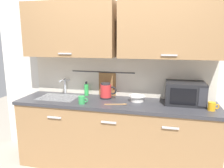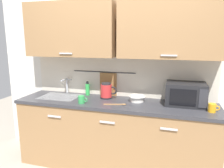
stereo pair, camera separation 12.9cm
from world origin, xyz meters
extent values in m
cube|color=#997047|center=(0.00, 0.30, 0.43)|extent=(2.50, 0.60, 0.86)
cube|color=#B7B7BC|center=(-0.69, -0.01, 0.74)|extent=(0.18, 0.02, 0.02)
cube|color=#B7B7BC|center=(0.00, -0.01, 0.74)|extent=(0.18, 0.02, 0.02)
cube|color=#B7B7BC|center=(0.69, -0.01, 0.74)|extent=(0.18, 0.02, 0.02)
cube|color=#333338|center=(0.00, 0.30, 0.88)|extent=(2.53, 0.63, 0.04)
cube|color=#9EA0A5|center=(-0.80, 0.32, 0.85)|extent=(0.52, 0.38, 0.09)
cube|color=silver|center=(0.00, 0.63, 1.25)|extent=(3.70, 0.06, 2.50)
cube|color=beige|center=(0.00, 0.59, 1.18)|extent=(2.50, 0.01, 0.55)
cube|color=#997047|center=(-0.64, 0.43, 1.80)|extent=(1.22, 0.33, 0.70)
cube|color=#B7B7BC|center=(-0.64, 0.26, 1.50)|extent=(0.18, 0.01, 0.02)
cube|color=#997047|center=(0.64, 0.43, 1.80)|extent=(1.22, 0.33, 0.70)
cube|color=#B7B7BC|center=(0.64, 0.26, 1.50)|extent=(0.18, 0.01, 0.02)
cylinder|color=#333338|center=(-0.24, 0.58, 1.23)|extent=(0.90, 0.01, 0.01)
cube|color=olive|center=(-0.17, 0.58, 1.05)|extent=(0.24, 0.02, 0.34)
cylinder|color=#B2B5BA|center=(-0.80, 0.55, 1.01)|extent=(0.03, 0.03, 0.22)
cylinder|color=#B2B5BA|center=(-0.80, 0.47, 1.11)|extent=(0.02, 0.16, 0.02)
cube|color=#B2B5BA|center=(-0.76, 0.55, 1.10)|extent=(0.07, 0.02, 0.01)
cube|color=black|center=(0.85, 0.41, 1.04)|extent=(0.46, 0.34, 0.27)
cube|color=black|center=(0.82, 0.24, 1.04)|extent=(0.29, 0.01, 0.18)
cube|color=#2D2D33|center=(1.03, 0.24, 1.04)|extent=(0.09, 0.01, 0.21)
cylinder|color=black|center=(-0.15, 0.43, 0.91)|extent=(0.16, 0.16, 0.02)
cylinder|color=red|center=(-0.15, 0.43, 1.00)|extent=(0.15, 0.15, 0.17)
cylinder|color=#262628|center=(-0.15, 0.43, 1.10)|extent=(0.13, 0.13, 0.02)
torus|color=black|center=(-0.06, 0.43, 1.01)|extent=(0.11, 0.02, 0.11)
cylinder|color=green|center=(-0.46, 0.51, 0.98)|extent=(0.06, 0.06, 0.16)
cylinder|color=black|center=(-0.46, 0.51, 1.08)|extent=(0.03, 0.03, 0.04)
cylinder|color=green|center=(-0.37, 0.11, 0.95)|extent=(0.08, 0.08, 0.09)
torus|color=green|center=(-0.32, 0.11, 0.95)|extent=(0.06, 0.01, 0.06)
cylinder|color=silver|center=(0.27, 0.39, 0.94)|extent=(0.17, 0.17, 0.07)
torus|color=silver|center=(0.27, 0.39, 0.97)|extent=(0.21, 0.21, 0.01)
cylinder|color=orange|center=(1.12, 0.21, 0.95)|extent=(0.08, 0.08, 0.09)
torus|color=orange|center=(1.18, 0.21, 0.95)|extent=(0.06, 0.01, 0.06)
cube|color=#9E7042|center=(0.01, 0.16, 0.91)|extent=(0.22, 0.07, 0.01)
ellipsoid|color=#9E7042|center=(0.14, 0.20, 0.91)|extent=(0.07, 0.05, 0.01)
camera|label=1|loc=(0.58, -2.26, 1.67)|focal=34.38mm
camera|label=2|loc=(0.70, -2.23, 1.67)|focal=34.38mm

